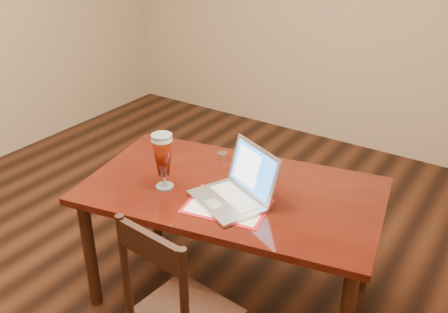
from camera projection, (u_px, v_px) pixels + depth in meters
The scene contains 2 objects.
ground at pixel (157, 282), 2.99m from camera, with size 5.00×5.00×0.00m, color black.
dining_table at pixel (230, 200), 2.61m from camera, with size 1.66×1.14×1.01m.
Camera 1 is at (1.63, -1.71, 2.03)m, focal length 40.00 mm.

